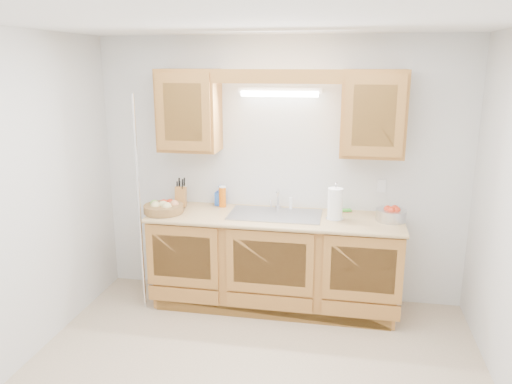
% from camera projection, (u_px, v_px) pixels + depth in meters
% --- Properties ---
extents(room, '(3.52, 3.50, 2.50)m').
position_uv_depth(room, '(249.00, 218.00, 3.33)').
color(room, '#C4AB8E').
rests_on(room, ground).
extents(base_cabinets, '(2.20, 0.60, 0.86)m').
position_uv_depth(base_cabinets, '(275.00, 262.00, 4.68)').
color(base_cabinets, '#A96E31').
rests_on(base_cabinets, ground).
extents(countertop, '(2.30, 0.63, 0.04)m').
position_uv_depth(countertop, '(275.00, 218.00, 4.55)').
color(countertop, tan).
rests_on(countertop, base_cabinets).
extents(upper_cabinet_left, '(0.55, 0.33, 0.75)m').
position_uv_depth(upper_cabinet_left, '(189.00, 110.00, 4.60)').
color(upper_cabinet_left, '#A96E31').
rests_on(upper_cabinet_left, room).
extents(upper_cabinet_right, '(0.55, 0.33, 0.75)m').
position_uv_depth(upper_cabinet_right, '(373.00, 114.00, 4.31)').
color(upper_cabinet_right, '#A96E31').
rests_on(upper_cabinet_right, room).
extents(valance, '(2.20, 0.05, 0.12)m').
position_uv_depth(valance, '(276.00, 76.00, 4.24)').
color(valance, '#A96E31').
rests_on(valance, room).
extents(fluorescent_fixture, '(0.76, 0.08, 0.08)m').
position_uv_depth(fluorescent_fixture, '(280.00, 92.00, 4.49)').
color(fluorescent_fixture, white).
rests_on(fluorescent_fixture, room).
extents(sink, '(0.84, 0.46, 0.36)m').
position_uv_depth(sink, '(275.00, 223.00, 4.58)').
color(sink, '#9E9EA3').
rests_on(sink, countertop).
extents(wire_shelf_pole, '(0.03, 0.03, 2.00)m').
position_uv_depth(wire_shelf_pole, '(139.00, 206.00, 4.50)').
color(wire_shelf_pole, silver).
rests_on(wire_shelf_pole, ground).
extents(outlet_plate, '(0.08, 0.01, 0.12)m').
position_uv_depth(outlet_plate, '(381.00, 186.00, 4.61)').
color(outlet_plate, white).
rests_on(outlet_plate, room).
extents(fruit_basket, '(0.42, 0.42, 0.11)m').
position_uv_depth(fruit_basket, '(164.00, 207.00, 4.63)').
color(fruit_basket, olive).
rests_on(fruit_basket, countertop).
extents(knife_block, '(0.12, 0.18, 0.29)m').
position_uv_depth(knife_block, '(181.00, 196.00, 4.82)').
color(knife_block, '#A96E31').
rests_on(knife_block, countertop).
extents(orange_canister, '(0.09, 0.09, 0.20)m').
position_uv_depth(orange_canister, '(222.00, 196.00, 4.80)').
color(orange_canister, '#DB620C').
rests_on(orange_canister, countertop).
extents(soap_bottle, '(0.10, 0.10, 0.20)m').
position_uv_depth(soap_bottle, '(220.00, 195.00, 4.86)').
color(soap_bottle, blue).
rests_on(soap_bottle, countertop).
extents(sponge, '(0.11, 0.09, 0.02)m').
position_uv_depth(sponge, '(346.00, 211.00, 4.67)').
color(sponge, '#CC333F').
rests_on(sponge, countertop).
extents(paper_towel, '(0.17, 0.17, 0.34)m').
position_uv_depth(paper_towel, '(335.00, 204.00, 4.41)').
color(paper_towel, silver).
rests_on(paper_towel, countertop).
extents(apple_bowl, '(0.30, 0.30, 0.14)m').
position_uv_depth(apple_bowl, '(391.00, 214.00, 4.39)').
color(apple_bowl, silver).
rests_on(apple_bowl, countertop).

